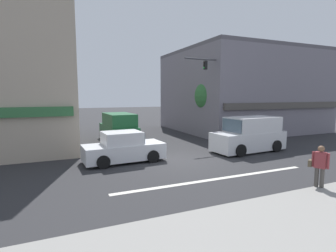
% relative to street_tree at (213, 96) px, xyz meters
% --- Properties ---
extents(ground_plane, '(120.00, 120.00, 0.00)m').
position_rel_street_tree_xyz_m(ground_plane, '(-5.93, -6.15, -3.35)').
color(ground_plane, '#2B2B2D').
extents(lane_marking_stripe, '(9.00, 0.24, 0.01)m').
position_rel_street_tree_xyz_m(lane_marking_stripe, '(-5.93, -9.65, -3.35)').
color(lane_marking_stripe, silver).
rests_on(lane_marking_stripe, ground).
extents(building_right_corner, '(12.68, 11.63, 7.64)m').
position_rel_street_tree_xyz_m(building_right_corner, '(5.18, 3.02, 0.46)').
color(building_right_corner, slate).
rests_on(building_right_corner, ground).
extents(street_tree, '(3.02, 3.02, 4.88)m').
position_rel_street_tree_xyz_m(street_tree, '(0.00, 0.00, 0.00)').
color(street_tree, '#4C3823').
rests_on(street_tree, ground).
extents(utility_pole_near_left, '(1.40, 0.22, 7.78)m').
position_rel_street_tree_xyz_m(utility_pole_near_left, '(-13.67, -1.05, 0.69)').
color(utility_pole_near_left, brown).
rests_on(utility_pole_near_left, ground).
extents(traffic_light_mast, '(4.89, 0.32, 6.20)m').
position_rel_street_tree_xyz_m(traffic_light_mast, '(0.08, -2.06, 0.82)').
color(traffic_light_mast, '#47474C').
rests_on(traffic_light_mast, ground).
extents(sedan_crossing_rightbound, '(4.19, 2.06, 1.58)m').
position_rel_street_tree_xyz_m(sedan_crossing_rightbound, '(-8.84, -5.33, -2.64)').
color(sedan_crossing_rightbound, silver).
rests_on(sedan_crossing_rightbound, ground).
extents(van_waiting_far, '(4.71, 2.27, 2.11)m').
position_rel_street_tree_xyz_m(van_waiting_far, '(-1.11, -5.87, -2.35)').
color(van_waiting_far, silver).
rests_on(van_waiting_far, ground).
extents(van_crossing_center, '(2.21, 4.69, 2.11)m').
position_rel_street_tree_xyz_m(van_crossing_center, '(-7.76, 0.61, -2.35)').
color(van_crossing_center, '#1E6033').
rests_on(van_crossing_center, ground).
extents(pedestrian_foreground_with_bag, '(0.42, 0.68, 1.67)m').
position_rel_street_tree_xyz_m(pedestrian_foreground_with_bag, '(-3.41, -12.24, -2.40)').
color(pedestrian_foreground_with_bag, '#4C4742').
rests_on(pedestrian_foreground_with_bag, ground).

